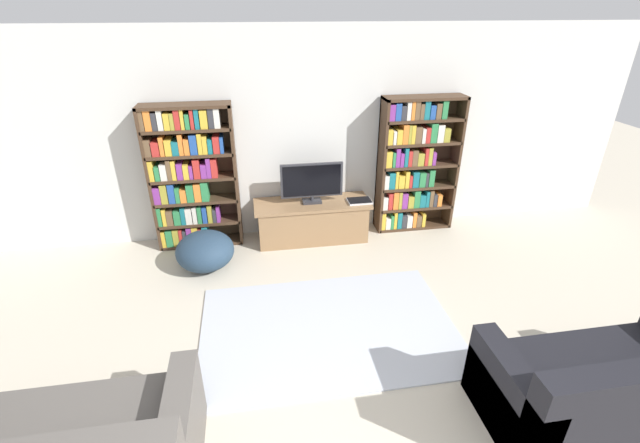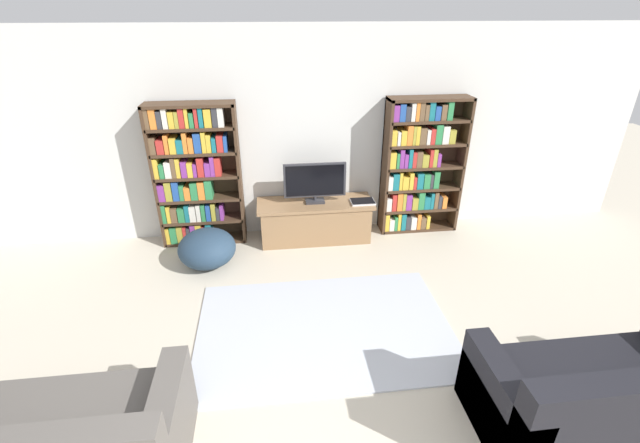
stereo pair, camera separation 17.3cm
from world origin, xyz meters
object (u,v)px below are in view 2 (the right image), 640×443
at_px(laptop, 363,202).
at_px(couch_right_sofa, 600,401).
at_px(bookshelf_left, 194,174).
at_px(television, 315,182).
at_px(bookshelf_right, 418,166).
at_px(beanbag_ottoman, 207,248).
at_px(tv_stand, 315,220).

bearing_deg(laptop, couch_right_sofa, -70.60).
distance_m(bookshelf_left, television, 1.49).
relative_size(television, couch_right_sofa, 0.47).
relative_size(bookshelf_left, bookshelf_right, 1.00).
xyz_separation_m(bookshelf_left, bookshelf_right, (2.84, 0.00, -0.02)).
relative_size(bookshelf_left, beanbag_ottoman, 2.67).
height_order(bookshelf_left, couch_right_sofa, bookshelf_left).
distance_m(laptop, beanbag_ottoman, 2.00).
bearing_deg(beanbag_ottoman, television, 20.50).
relative_size(bookshelf_right, television, 2.28).
bearing_deg(laptop, bookshelf_right, 16.22).
bearing_deg(laptop, beanbag_ottoman, -168.07).
bearing_deg(beanbag_ottoman, tv_stand, 20.22).
relative_size(television, laptop, 2.59).
distance_m(bookshelf_right, laptop, 0.88).
relative_size(bookshelf_left, tv_stand, 1.20).
distance_m(television, couch_right_sofa, 3.56).
xyz_separation_m(bookshelf_left, television, (1.48, -0.13, -0.12)).
height_order(bookshelf_right, beanbag_ottoman, bookshelf_right).
bearing_deg(laptop, tv_stand, 172.21).
bearing_deg(laptop, television, 171.52).
xyz_separation_m(bookshelf_left, couch_right_sofa, (3.14, -3.24, -0.63)).
height_order(bookshelf_left, beanbag_ottoman, bookshelf_left).
bearing_deg(tv_stand, bookshelf_left, 174.63).
bearing_deg(television, couch_right_sofa, -61.84).
relative_size(bookshelf_right, beanbag_ottoman, 2.67).
bearing_deg(couch_right_sofa, beanbag_ottoman, 138.94).
bearing_deg(bookshelf_left, bookshelf_right, 0.02).
distance_m(couch_right_sofa, beanbag_ottoman, 3.97).
height_order(tv_stand, television, television).
distance_m(television, laptop, 0.66).
relative_size(bookshelf_right, tv_stand, 1.20).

